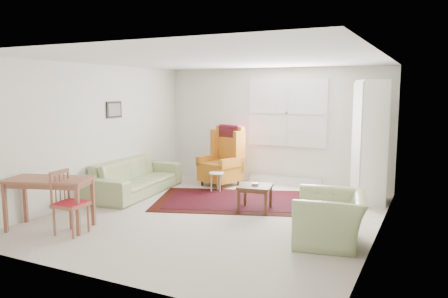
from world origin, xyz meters
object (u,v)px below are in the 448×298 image
at_px(coffee_table, 255,198).
at_px(desk_chair, 71,203).
at_px(sofa, 135,170).
at_px(wingback_chair, 220,156).
at_px(stool, 216,182).
at_px(armchair, 330,213).
at_px(cabinet, 370,142).
at_px(desk, 50,204).

distance_m(coffee_table, desk_chair, 2.95).
bearing_deg(coffee_table, sofa, 177.33).
height_order(wingback_chair, coffee_table, wingback_chair).
distance_m(coffee_table, stool, 1.56).
bearing_deg(stool, coffee_table, -37.98).
relative_size(coffee_table, stool, 1.37).
xyz_separation_m(coffee_table, stool, (-1.23, 0.96, -0.02)).
relative_size(armchair, stool, 2.62).
height_order(sofa, wingback_chair, wingback_chair).
distance_m(cabinet, desk_chair, 5.16).
bearing_deg(sofa, stool, -64.32).
relative_size(stool, cabinet, 0.18).
relative_size(sofa, wingback_chair, 1.80).
height_order(sofa, coffee_table, sofa).
relative_size(sofa, desk, 1.95).
bearing_deg(sofa, desk, -179.93).
relative_size(cabinet, desk_chair, 2.43).
height_order(desk, desk_chair, desk_chair).
bearing_deg(wingback_chair, sofa, -114.34).
distance_m(armchair, coffee_table, 1.81).
bearing_deg(cabinet, desk, -156.30).
bearing_deg(stool, wingback_chair, 109.15).
distance_m(sofa, stool, 1.62).
height_order(coffee_table, stool, coffee_table).
bearing_deg(desk, stool, 70.92).
bearing_deg(desk, coffee_table, 43.66).
relative_size(armchair, wingback_chair, 0.80).
relative_size(coffee_table, desk, 0.45).
height_order(wingback_chair, desk, wingback_chair).
bearing_deg(armchair, coffee_table, -134.81).
distance_m(sofa, desk, 2.36).
distance_m(coffee_table, cabinet, 2.36).
distance_m(wingback_chair, cabinet, 3.07).
bearing_deg(sofa, cabinet, -78.22).
bearing_deg(desk, armchair, 17.52).
xyz_separation_m(sofa, stool, (1.36, 0.84, -0.27)).
xyz_separation_m(armchair, coffee_table, (-1.49, 1.02, -0.18)).
bearing_deg(desk_chair, stool, -15.33).
xyz_separation_m(stool, desk, (-1.10, -3.19, 0.18)).
xyz_separation_m(wingback_chair, cabinet, (3.04, -0.04, 0.46)).
xyz_separation_m(sofa, desk_chair, (0.71, -2.39, -0.02)).
bearing_deg(desk_chair, armchair, -73.63).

